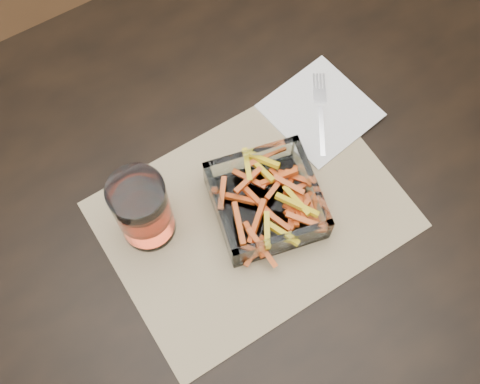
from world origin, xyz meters
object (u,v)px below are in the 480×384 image
dining_table (274,178)px  tumbler (143,211)px  glass_bowl (266,202)px  fork (321,111)px

dining_table → tumbler: tumbler is taller
glass_bowl → tumbler: size_ratio=1.29×
fork → dining_table: bearing=-132.2°
glass_bowl → tumbler: 0.19m
dining_table → fork: bearing=16.1°
glass_bowl → tumbler: (-0.17, 0.07, 0.04)m
dining_table → fork: (0.11, 0.03, 0.10)m
fork → glass_bowl: bearing=-118.3°
dining_table → glass_bowl: (-0.07, -0.07, 0.12)m
dining_table → tumbler: bearing=-179.5°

